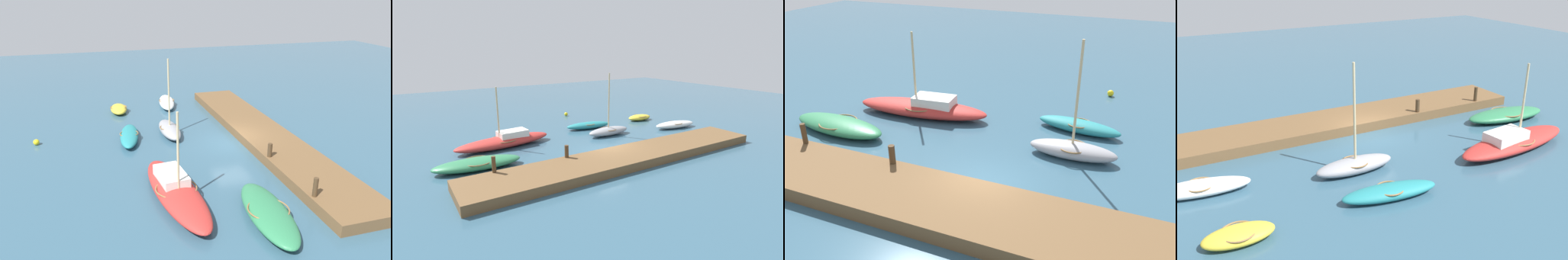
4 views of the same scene
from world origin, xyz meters
The scene contains 9 objects.
ground_plane centered at (0.00, 0.00, 0.00)m, with size 84.00×84.00×0.00m, color #33566B.
dock_platform centered at (0.00, -2.30, 0.30)m, with size 22.38×3.49×0.60m, color brown.
motorboat_green centered at (-9.01, 1.81, 0.36)m, with size 5.69×2.36×0.71m.
sailboat_red centered at (-6.02, 5.44, 0.49)m, with size 7.87×2.81×4.77m.
rowboat_grey centered at (2.84, 3.76, 0.42)m, with size 4.05×1.41×5.51m.
rowboat_teal centered at (2.58, 6.71, 0.32)m, with size 4.52×1.83×0.63m.
mooring_post_west centered at (-8.67, -0.81, 1.09)m, with size 0.24×0.24×0.98m, color #47331E.
mooring_post_mid_west centered at (-3.88, -0.81, 1.02)m, with size 0.27×0.27×0.83m, color #47331E.
marker_buoy centered at (3.46, 12.87, 0.20)m, with size 0.40×0.40×0.40m, color yellow.
Camera 3 is at (5.44, -13.32, 9.28)m, focal length 37.78 mm.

